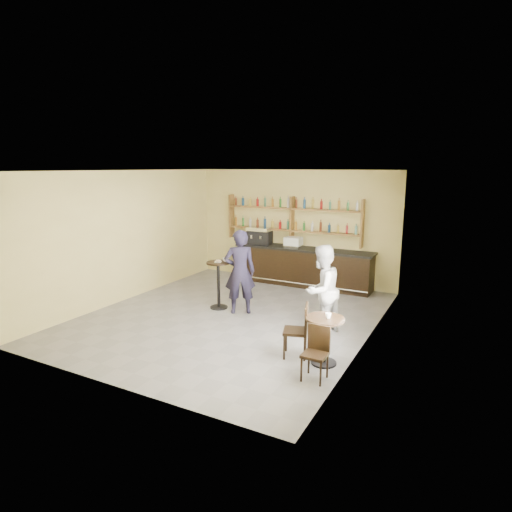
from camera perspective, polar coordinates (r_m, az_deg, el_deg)
The scene contains 23 objects.
floor at distance 9.68m, azimuth -3.29°, elevation -8.02°, with size 7.00×7.00×0.00m, color slate.
ceiling at distance 9.10m, azimuth -3.53°, elevation 11.29°, with size 7.00×7.00×0.00m, color white.
wall_back at distance 12.34m, azimuth 5.04°, elevation 3.96°, with size 7.00×7.00×0.00m, color #C9BB72.
wall_front at distance 6.59m, azimuth -19.37°, elevation -3.64°, with size 7.00×7.00×0.00m, color #C9BB72.
wall_left at distance 11.09m, azimuth -16.81°, elevation 2.60°, with size 7.00×7.00×0.00m, color #C9BB72.
wall_right at distance 8.14m, azimuth 14.97°, elevation -0.50°, with size 7.00×7.00×0.00m, color #C9BB72.
window_pane at distance 6.98m, azimuth 12.73°, elevation -1.56°, with size 2.00×2.00×0.00m, color white.
window_frame at distance 6.99m, azimuth 12.68°, elevation -1.55°, with size 0.04×1.70×2.10m, color black, non-canonical shape.
shelf_unit at distance 12.20m, azimuth 4.82°, elevation 4.86°, with size 4.00×0.26×1.40m, color brown, non-canonical shape.
liquor_bottles at distance 12.18m, azimuth 4.84°, elevation 5.66°, with size 3.68×0.10×1.00m, color #8C5919, non-canonical shape.
bar_counter at distance 12.05m, azimuth 6.28°, elevation -1.42°, with size 3.95×0.77×1.07m, color black, non-canonical shape.
espresso_machine at distance 12.46m, azimuth 0.48°, elevation 2.73°, with size 0.68×0.44×0.49m, color black, non-canonical shape.
pastry_case at distance 12.03m, azimuth 5.00°, elevation 1.86°, with size 0.47×0.37×0.28m, color silver, non-canonical shape.
pedestal_table at distance 10.08m, azimuth -5.02°, elevation -3.89°, with size 0.54×0.54×1.12m, color black, non-canonical shape.
napkin at distance 9.94m, azimuth -5.08°, elevation -0.77°, with size 0.15×0.15×0.00m, color white.
donut at distance 9.92m, azimuth -5.07°, elevation -0.65°, with size 0.13×0.13×0.05m, color #BB9044.
cup_pedestal at distance 9.94m, azimuth -4.10°, elevation -0.48°, with size 0.13×0.13×0.10m, color white.
man_main at distance 9.63m, azimuth -2.17°, elevation -2.13°, with size 0.70×0.46×1.92m, color black.
cafe_table at distance 7.41m, azimuth 9.11°, elevation -11.11°, with size 0.65×0.65×0.82m, color black, non-canonical shape.
cup_cafe at distance 7.24m, azimuth 9.61°, elevation -7.83°, with size 0.10×0.10×0.09m, color white.
chair_west at distance 7.61m, azimuth 5.27°, elevation -9.86°, with size 0.41×0.41×0.95m, color black, non-canonical shape.
chair_south at distance 6.87m, azimuth 7.86°, elevation -12.84°, with size 0.37×0.37×0.85m, color black, non-canonical shape.
patron_second at distance 8.53m, azimuth 8.72°, elevation -4.50°, with size 0.88×0.68×1.81m, color #9A999E.
Camera 1 is at (4.72, -7.78, 3.28)m, focal length 30.00 mm.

